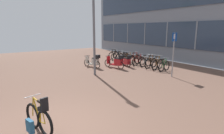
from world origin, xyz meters
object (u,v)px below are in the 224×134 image
Objects in this scene: bicycle_rack_03 at (146,62)px; lamp_post at (94,22)px; bicycle_rack_04 at (139,61)px; bicycle_rack_09 at (117,56)px; bicycle_rack_01 at (157,64)px; bicycle_rack_06 at (129,59)px; scooter_mid at (94,61)px; bicycle_rack_08 at (121,57)px; bicycle_rack_05 at (135,60)px; bicycle_rack_07 at (125,58)px; bicycle_rack_00 at (164,66)px; parking_sign at (174,50)px; bicycle_rack_10 at (114,55)px; bicycle_foreground at (38,118)px; bicycle_rack_02 at (151,63)px; scooter_near at (116,62)px; scooter_far at (126,61)px.

lamp_post reaches higher than bicycle_rack_03.
bicycle_rack_04 is 3.05m from bicycle_rack_09.
bicycle_rack_06 is at bearing 93.39° from bicycle_rack_01.
scooter_mid is (-3.46, 3.13, 0.10)m from bicycle_rack_01.
bicycle_rack_03 is 3.05m from bicycle_rack_08.
bicycle_rack_05 is at bearing 16.68° from lamp_post.
scooter_mid is (-3.41, -0.53, 0.13)m from bicycle_rack_07.
parking_sign is at bearing -122.43° from bicycle_rack_00.
bicycle_rack_04 is at bearing -90.24° from bicycle_rack_09.
scooter_mid reaches higher than bicycle_rack_10.
bicycle_foreground is 1.10× the size of bicycle_rack_07.
bicycle_rack_09 is 0.93× the size of bicycle_rack_10.
bicycle_rack_01 is (8.92, 3.81, -0.04)m from bicycle_foreground.
bicycle_rack_01 is 2.44m from bicycle_rack_05.
bicycle_rack_06 is at bearing -95.73° from bicycle_rack_08.
bicycle_rack_03 is 0.93× the size of bicycle_rack_05.
parking_sign reaches higher than bicycle_foreground.
bicycle_rack_02 is at bearing -90.18° from bicycle_rack_10.
bicycle_rack_05 is 1.03× the size of bicycle_rack_10.
bicycle_rack_10 is (-0.02, 3.05, -0.01)m from bicycle_rack_05.
bicycle_rack_07 is (-0.05, 1.22, -0.03)m from bicycle_rack_05.
bicycle_rack_01 is 0.79× the size of scooter_near.
bicycle_rack_02 is 0.81× the size of scooter_far.
scooter_far is at bearing -110.65° from bicycle_rack_09.
bicycle_rack_01 is 3.06m from bicycle_rack_06.
scooter_mid is at bearing 51.79° from bicycle_foreground.
bicycle_rack_03 is 4.27m from bicycle_rack_10.
bicycle_rack_05 is 1.19m from scooter_far.
bicycle_rack_07 is 5.81m from parking_sign.
bicycle_rack_09 is at bearing 87.82° from bicycle_rack_06.
bicycle_rack_00 is 0.22× the size of lamp_post.
bicycle_rack_08 is 6.40m from parking_sign.
bicycle_rack_07 is 0.77× the size of scooter_mid.
bicycle_rack_09 is at bearing 40.92° from lamp_post.
scooter_mid reaches higher than bicycle_rack_09.
scooter_near is at bearing -125.85° from bicycle_rack_09.
bicycle_rack_09 is 0.71× the size of scooter_near.
bicycle_rack_02 is at bearing -32.42° from scooter_near.
bicycle_rack_10 is (-0.07, 4.27, 0.01)m from bicycle_rack_03.
bicycle_rack_00 is 0.91× the size of bicycle_rack_05.
bicycle_rack_05 reaches higher than bicycle_rack_08.
bicycle_rack_02 is 1.09× the size of bicycle_rack_08.
bicycle_rack_02 is 1.89m from scooter_far.
bicycle_rack_02 is at bearing -6.30° from lamp_post.
bicycle_rack_02 is at bearing 72.17° from parking_sign.
scooter_mid is (-1.26, 1.14, -0.01)m from scooter_near.
scooter_mid is (-3.51, 1.91, 0.12)m from bicycle_rack_03.
lamp_post is at bearing -178.48° from bicycle_rack_03.
bicycle_rack_00 is at bearing -47.29° from scooter_mid.
scooter_mid is at bearing 168.70° from bicycle_rack_05.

